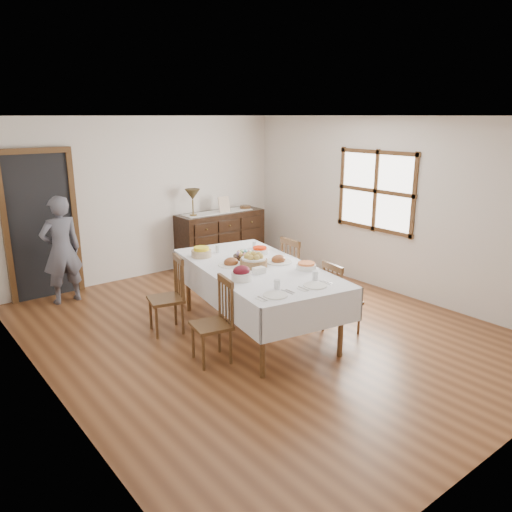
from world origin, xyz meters
TOP-DOWN VIEW (x-y plane):
  - ground at (0.00, 0.00)m, footprint 6.00×6.00m
  - room_shell at (-0.15, 0.42)m, footprint 5.02×6.02m
  - dining_table at (-0.05, 0.03)m, footprint 1.65×2.64m
  - chair_left_near at (-0.88, -0.30)m, footprint 0.46×0.46m
  - chair_left_far at (-0.89, 0.69)m, footprint 0.48×0.48m
  - chair_right_near at (0.70, -0.65)m, footprint 0.42×0.42m
  - chair_right_far at (0.93, 0.36)m, footprint 0.42×0.42m
  - sideboard at (1.26, 2.72)m, footprint 1.60×0.58m
  - person at (-1.58, 2.54)m, footprint 0.53×0.35m
  - bread_basket at (-0.08, 0.04)m, footprint 0.33×0.33m
  - egg_basket at (0.04, 0.39)m, footprint 0.28×0.28m
  - ham_platter_a at (-0.27, 0.26)m, footprint 0.31×0.31m
  - ham_platter_b at (0.27, -0.01)m, footprint 0.33×0.33m
  - beet_bowl at (-0.51, -0.28)m, footprint 0.23×0.23m
  - carrot_bowl at (0.35, 0.46)m, footprint 0.23×0.23m
  - pineapple_bowl at (-0.34, 0.81)m, footprint 0.26×0.26m
  - casserole_dish at (0.35, -0.42)m, footprint 0.23×0.23m
  - butter_dish at (-0.20, -0.21)m, footprint 0.15×0.11m
  - setting_left at (-0.49, -0.84)m, footprint 0.44×0.31m
  - setting_right at (0.04, -0.88)m, footprint 0.44×0.31m
  - glass_far_a at (-0.06, 0.84)m, footprint 0.06×0.06m
  - glass_far_b at (0.47, 0.72)m, footprint 0.06×0.06m
  - runner at (1.21, 2.73)m, footprint 1.30×0.35m
  - table_lamp at (0.70, 2.70)m, footprint 0.26×0.26m
  - picture_frame at (1.30, 2.65)m, footprint 0.22×0.08m
  - deco_bowl at (1.80, 2.70)m, footprint 0.20×0.20m

SIDE VIEW (x-z plane):
  - ground at x=0.00m, z-range 0.00..0.00m
  - chair_right_near at x=0.70m, z-range 0.01..0.92m
  - chair_left_near at x=-0.88m, z-range 0.01..0.94m
  - sideboard at x=1.26m, z-range 0.00..0.96m
  - chair_left_far at x=-0.89m, z-range 0.01..0.96m
  - chair_right_far at x=0.93m, z-range 0.01..0.99m
  - dining_table at x=-0.05m, z-range 0.32..1.17m
  - person at x=-1.58m, z-range 0.00..1.65m
  - setting_left at x=-0.49m, z-range 0.82..0.92m
  - setting_right at x=0.04m, z-range 0.82..0.92m
  - ham_platter_b at x=0.27m, z-range 0.82..0.93m
  - ham_platter_a at x=-0.27m, z-range 0.82..0.93m
  - butter_dish at x=-0.20m, z-range 0.84..0.91m
  - egg_basket at x=0.04m, z-range 0.83..0.93m
  - casserole_dish at x=0.35m, z-range 0.84..0.92m
  - carrot_bowl at x=0.35m, z-range 0.84..0.93m
  - glass_far_b at x=0.47m, z-range 0.84..0.94m
  - glass_far_a at x=-0.06m, z-range 0.84..0.95m
  - pineapple_bowl at x=-0.34m, z-range 0.84..0.97m
  - bread_basket at x=-0.08m, z-range 0.83..1.00m
  - beet_bowl at x=-0.51m, z-range 0.84..1.00m
  - runner at x=1.21m, z-range 0.96..0.97m
  - deco_bowl at x=1.80m, z-range 0.96..1.02m
  - picture_frame at x=1.30m, z-range 0.96..1.24m
  - table_lamp at x=0.70m, z-range 1.08..1.54m
  - room_shell at x=-0.15m, z-range 0.32..2.97m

